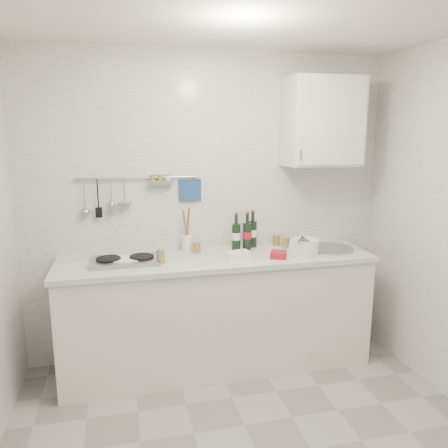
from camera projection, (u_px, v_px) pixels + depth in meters
name	position (u px, v px, depth m)	size (l,w,h in m)	color
back_wall	(209.00, 208.00, 3.62)	(3.00, 0.02, 2.50)	silver
counter	(218.00, 315.00, 3.50)	(2.44, 0.64, 0.96)	silver
wall_rail	(135.00, 190.00, 3.41)	(0.98, 0.09, 0.34)	#93969B
wall_cabinet	(322.00, 122.00, 3.51)	(0.60, 0.38, 0.70)	silver
plate_stack_hob	(125.00, 260.00, 3.23)	(0.25, 0.25, 0.03)	#4964A5
plate_stack_sink	(304.00, 246.00, 3.49)	(0.28, 0.27, 0.12)	white
wine_bottles	(245.00, 231.00, 3.59)	(0.24, 0.15, 0.31)	black
butter_dish	(238.00, 255.00, 3.35)	(0.18, 0.09, 0.05)	white
strawberry_punnet	(279.00, 255.00, 3.36)	(0.12, 0.12, 0.05)	red
utensil_crock	(187.00, 241.00, 3.53)	(0.09, 0.09, 0.36)	white
jar_a	(197.00, 247.00, 3.50)	(0.07, 0.07, 0.09)	olive
jar_b	(276.00, 240.00, 3.74)	(0.07, 0.07, 0.09)	olive
jar_c	(285.00, 242.00, 3.65)	(0.07, 0.07, 0.09)	olive
jar_d	(161.00, 256.00, 3.21)	(0.06, 0.06, 0.11)	olive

